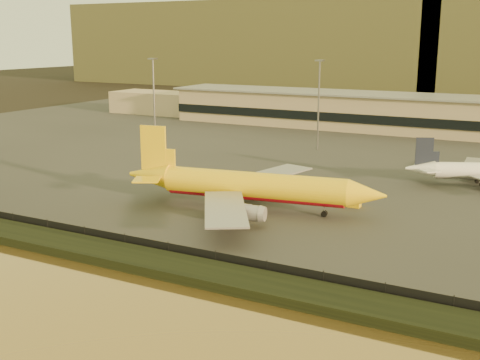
# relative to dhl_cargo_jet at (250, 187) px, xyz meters

# --- Properties ---
(ground) EXTENTS (900.00, 900.00, 0.00)m
(ground) POSITION_rel_dhl_cargo_jet_xyz_m (-1.23, -14.92, -4.67)
(ground) COLOR black
(ground) RESTS_ON ground
(embankment) EXTENTS (320.00, 7.00, 1.40)m
(embankment) POSITION_rel_dhl_cargo_jet_xyz_m (-1.23, -31.92, -3.97)
(embankment) COLOR black
(embankment) RESTS_ON ground
(tarmac) EXTENTS (320.00, 220.00, 0.20)m
(tarmac) POSITION_rel_dhl_cargo_jet_xyz_m (-1.23, 80.08, -4.57)
(tarmac) COLOR #2D2D2D
(tarmac) RESTS_ON ground
(perimeter_fence) EXTENTS (300.00, 0.05, 2.20)m
(perimeter_fence) POSITION_rel_dhl_cargo_jet_xyz_m (-1.23, -27.92, -3.37)
(perimeter_fence) COLOR black
(perimeter_fence) RESTS_ON tarmac
(terminal_building) EXTENTS (202.00, 25.00, 12.60)m
(terminal_building) POSITION_rel_dhl_cargo_jet_xyz_m (-15.75, 110.63, 1.58)
(terminal_building) COLOR tan
(terminal_building) RESTS_ON tarmac
(apron_light_masts) EXTENTS (152.20, 12.20, 25.40)m
(apron_light_masts) POSITION_rel_dhl_cargo_jet_xyz_m (13.77, 60.08, 11.04)
(apron_light_masts) COLOR slate
(apron_light_masts) RESTS_ON tarmac
(distant_hills) EXTENTS (470.00, 160.00, 70.00)m
(distant_hills) POSITION_rel_dhl_cargo_jet_xyz_m (-21.97, 325.08, 26.72)
(distant_hills) COLOR brown
(distant_hills) RESTS_ON ground
(dhl_cargo_jet) EXTENTS (50.03, 48.47, 14.96)m
(dhl_cargo_jet) POSITION_rel_dhl_cargo_jet_xyz_m (0.00, 0.00, 0.00)
(dhl_cargo_jet) COLOR yellow
(dhl_cargo_jet) RESTS_ON tarmac
(gse_vehicle_yellow) EXTENTS (4.25, 2.01, 1.89)m
(gse_vehicle_yellow) POSITION_rel_dhl_cargo_jet_xyz_m (15.80, 11.01, -3.52)
(gse_vehicle_yellow) COLOR yellow
(gse_vehicle_yellow) RESTS_ON tarmac
(gse_vehicle_white) EXTENTS (4.47, 2.82, 1.87)m
(gse_vehicle_white) POSITION_rel_dhl_cargo_jet_xyz_m (-9.13, 14.06, -3.53)
(gse_vehicle_white) COLOR white
(gse_vehicle_white) RESTS_ON tarmac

